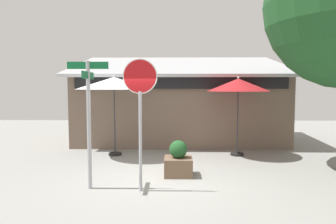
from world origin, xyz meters
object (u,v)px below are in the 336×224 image
at_px(stop_sign, 140,100).
at_px(sidewalk_planter, 178,161).
at_px(street_sign_post, 88,110).
at_px(patio_umbrella_ivory_left, 114,84).
at_px(patio_umbrella_crimson_center, 238,86).

bearing_deg(stop_sign, sidewalk_planter, 55.26).
bearing_deg(street_sign_post, stop_sign, -7.10).
bearing_deg(stop_sign, patio_umbrella_ivory_left, 109.07).
bearing_deg(sidewalk_planter, patio_umbrella_ivory_left, 131.28).
bearing_deg(stop_sign, patio_umbrella_crimson_center, 51.89).
xyz_separation_m(street_sign_post, sidewalk_planter, (2.04, 1.09, -1.43)).
xyz_separation_m(stop_sign, patio_umbrella_ivory_left, (-1.26, 3.66, 0.40)).
bearing_deg(sidewalk_planter, street_sign_post, -151.86).
distance_m(patio_umbrella_ivory_left, sidewalk_planter, 3.82).
distance_m(stop_sign, patio_umbrella_ivory_left, 3.89).
bearing_deg(patio_umbrella_ivory_left, sidewalk_planter, -48.72).
bearing_deg(sidewalk_planter, patio_umbrella_crimson_center, 50.31).
bearing_deg(patio_umbrella_crimson_center, stop_sign, -128.11).
bearing_deg(street_sign_post, patio_umbrella_ivory_left, 91.34).
distance_m(stop_sign, sidewalk_planter, 2.25).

